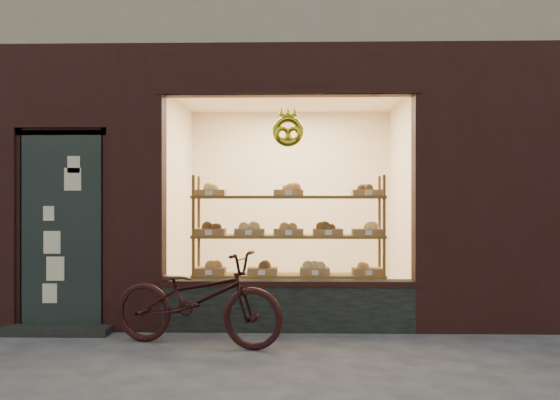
{
  "coord_description": "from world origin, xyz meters",
  "views": [
    {
      "loc": [
        0.53,
        -4.62,
        1.42
      ],
      "look_at": [
        0.36,
        2.0,
        1.42
      ],
      "focal_mm": 40.0,
      "sensor_mm": 36.0,
      "label": 1
    }
  ],
  "objects": [
    {
      "name": "bicycle",
      "position": [
        -0.43,
        1.42,
        0.46
      ],
      "size": [
        1.86,
        1.07,
        0.92
      ],
      "primitive_type": "imported",
      "rotation": [
        0.0,
        0.0,
        1.29
      ],
      "color": "black",
      "rests_on": "ground"
    },
    {
      "name": "ground",
      "position": [
        0.0,
        0.0,
        0.0
      ],
      "size": [
        90.0,
        90.0,
        0.0
      ],
      "primitive_type": "plane",
      "color": "#3C3B43"
    },
    {
      "name": "display_shelf",
      "position": [
        0.45,
        2.55,
        0.85
      ],
      "size": [
        2.2,
        0.45,
        1.7
      ],
      "color": "brown",
      "rests_on": "ground"
    }
  ]
}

